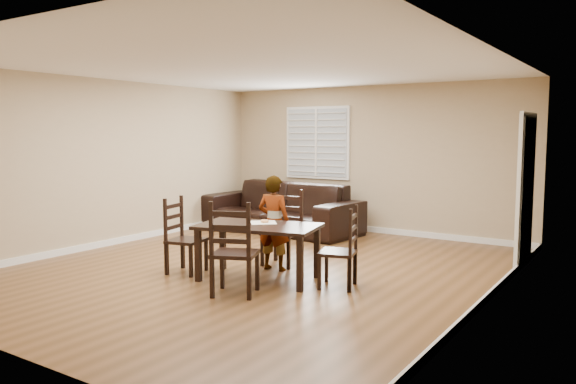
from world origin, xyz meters
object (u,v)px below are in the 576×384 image
Objects in this scene: child at (274,223)px; donut at (265,221)px; chair_near at (286,230)px; dining_table at (258,232)px; chair_right at (347,251)px; sofa at (280,207)px; chair_far at (232,254)px; chair_left at (179,238)px.

child is 12.07× the size of donut.
chair_near is at bearing -84.73° from child.
dining_table is at bearing -83.21° from chair_near.
chair_near is 1.08× the size of chair_right.
sofa reaches higher than donut.
chair_near reaches higher than sofa.
chair_left is at bearing -44.74° from chair_far.
chair_far is 0.35× the size of sofa.
sofa is at bearing -1.05° from chair_left.
dining_table is at bearing -82.89° from donut.
donut is (-0.23, 0.95, 0.23)m from chair_far.
chair_left reaches higher than chair_right.
dining_table is 0.97m from chair_near.
chair_near is 0.46m from child.
child is (-1.24, 0.25, 0.20)m from chair_right.
dining_table is 0.20m from donut.
child is at bearing -63.40° from chair_left.
chair_left is (-1.33, 0.52, -0.04)m from chair_far.
chair_right is (0.90, 1.05, -0.05)m from chair_far.
chair_far is (0.21, -0.78, -0.11)m from dining_table.
dining_table is 1.68× the size of chair_right.
chair_far reaches higher than dining_table.
chair_right is at bearing -153.80° from chair_far.
chair_far is 1.12× the size of chair_right.
sofa is (-1.97, 3.87, -0.04)m from chair_far.
dining_table is 0.82m from chair_far.
chair_right is 9.21× the size of donut.
chair_near reaches higher than chair_left.
chair_near reaches higher than chair_right.
chair_far is at bearing -123.35° from chair_left.
sofa is (-0.65, 3.35, -0.00)m from chair_left.
chair_right reaches higher than donut.
donut is at bearing -99.66° from chair_far.
dining_table is 15.51× the size of donut.
donut is (-1.13, -0.10, 0.28)m from chair_right.
donut is at bearing -82.09° from chair_near.
dining_table is at bearing -98.30° from chair_far.
chair_far is 1.00m from donut.
chair_right is 1.17m from donut.
chair_right is at bearing -88.42° from chair_left.
chair_near is 0.96× the size of chair_far.
dining_table is at bearing -54.77° from sofa.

